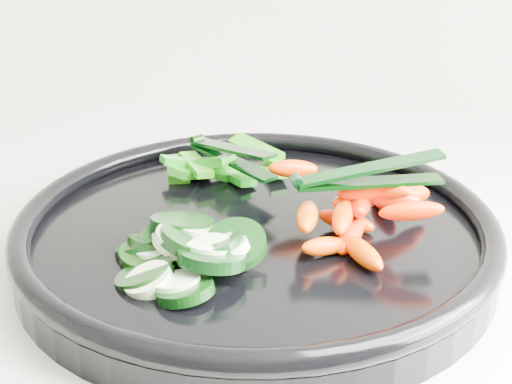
{
  "coord_description": "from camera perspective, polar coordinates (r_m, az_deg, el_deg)",
  "views": [
    {
      "loc": [
        0.41,
        1.12,
        1.21
      ],
      "look_at": [
        0.37,
        1.62,
        0.99
      ],
      "focal_mm": 50.0,
      "sensor_mm": 36.0,
      "label": 1
    }
  ],
  "objects": [
    {
      "name": "veggie_tray",
      "position": [
        0.56,
        -0.0,
        -3.24
      ],
      "size": [
        0.42,
        0.42,
        0.04
      ],
      "color": "black",
      "rests_on": "counter"
    },
    {
      "name": "cucumber_pile",
      "position": [
        0.51,
        -5.79,
        -4.59
      ],
      "size": [
        0.13,
        0.13,
        0.04
      ],
      "color": "black",
      "rests_on": "veggie_tray"
    },
    {
      "name": "carrot_pile",
      "position": [
        0.55,
        8.24,
        -1.3
      ],
      "size": [
        0.14,
        0.14,
        0.05
      ],
      "color": "#ED1D00",
      "rests_on": "veggie_tray"
    },
    {
      "name": "pepper_pile",
      "position": [
        0.65,
        -3.45,
        2.05
      ],
      "size": [
        0.12,
        0.09,
        0.04
      ],
      "color": "#14710A",
      "rests_on": "veggie_tray"
    },
    {
      "name": "tong_carrot",
      "position": [
        0.53,
        8.72,
        1.3
      ],
      "size": [
        0.11,
        0.04,
        0.02
      ],
      "color": "black",
      "rests_on": "carrot_pile"
    },
    {
      "name": "tong_pepper",
      "position": [
        0.63,
        -2.15,
        3.09
      ],
      "size": [
        0.09,
        0.09,
        0.02
      ],
      "color": "black",
      "rests_on": "pepper_pile"
    }
  ]
}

